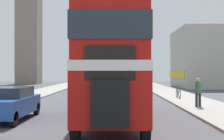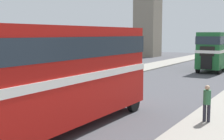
{
  "view_description": "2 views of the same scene",
  "coord_description": "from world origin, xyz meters",
  "views": [
    {
      "loc": [
        1.13,
        -11.64,
        2.21
      ],
      "look_at": [
        0.97,
        2.85,
        2.3
      ],
      "focal_mm": 50.0,
      "sensor_mm": 36.0,
      "label": 1
    },
    {
      "loc": [
        9.64,
        -7.35,
        4.18
      ],
      "look_at": [
        0.0,
        8.5,
        2.02
      ],
      "focal_mm": 50.0,
      "sensor_mm": 36.0,
      "label": 2
    }
  ],
  "objects": [
    {
      "name": "pedestrian_walking",
      "position": [
        6.06,
        6.97,
        1.09
      ],
      "size": [
        0.35,
        0.35,
        1.71
      ],
      "color": "#282833",
      "rests_on": "sidewalk_right"
    },
    {
      "name": "bus_distant",
      "position": [
        1.39,
        30.3,
        2.57
      ],
      "size": [
        2.51,
        11.03,
        4.34
      ],
      "color": "#1E602D",
      "rests_on": "ground_plane"
    },
    {
      "name": "double_decker_bus",
      "position": [
        0.97,
        2.83,
        2.65
      ],
      "size": [
        2.52,
        10.97,
        4.49
      ],
      "color": "#B2140F",
      "rests_on": "ground_plane"
    }
  ]
}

